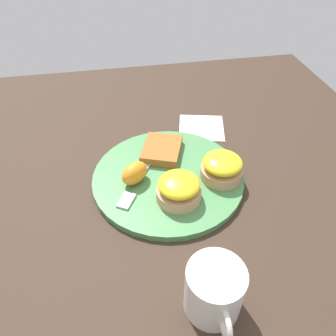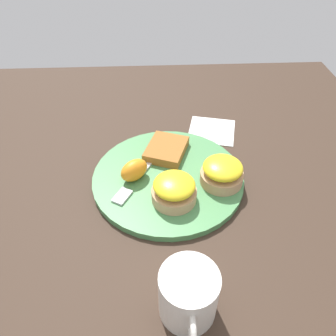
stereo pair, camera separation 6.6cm
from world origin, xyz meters
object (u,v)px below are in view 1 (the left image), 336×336
(sandwich_benedict_right, at_px, (222,167))
(cup, at_px, (214,291))
(hashbrown_patty, at_px, (162,150))
(fork, at_px, (140,179))
(orange_wedge, at_px, (135,173))
(sandwich_benedict_left, at_px, (179,189))

(sandwich_benedict_right, distance_m, cup, 0.27)
(hashbrown_patty, relative_size, fork, 0.54)
(hashbrown_patty, distance_m, orange_wedge, 0.10)
(hashbrown_patty, height_order, cup, cup)
(sandwich_benedict_right, xyz_separation_m, hashbrown_patty, (-0.10, -0.10, -0.01))
(orange_wedge, bearing_deg, cup, 17.06)
(fork, xyz_separation_m, cup, (0.27, 0.07, 0.03))
(sandwich_benedict_left, relative_size, fork, 0.48)
(hashbrown_patty, xyz_separation_m, orange_wedge, (0.08, -0.07, 0.01))
(sandwich_benedict_right, bearing_deg, cup, -20.00)
(sandwich_benedict_right, height_order, hashbrown_patty, sandwich_benedict_right)
(orange_wedge, bearing_deg, hashbrown_patty, 138.48)
(fork, bearing_deg, sandwich_benedict_right, 82.48)
(hashbrown_patty, xyz_separation_m, cup, (0.35, 0.01, 0.02))
(sandwich_benedict_left, distance_m, hashbrown_patty, 0.14)
(sandwich_benedict_right, bearing_deg, fork, -97.52)
(sandwich_benedict_right, bearing_deg, hashbrown_patty, -132.64)
(sandwich_benedict_right, bearing_deg, sandwich_benedict_left, -66.22)
(orange_wedge, bearing_deg, fork, 112.88)
(cup, bearing_deg, sandwich_benedict_right, 160.00)
(hashbrown_patty, height_order, orange_wedge, orange_wedge)
(sandwich_benedict_right, distance_m, fork, 0.17)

